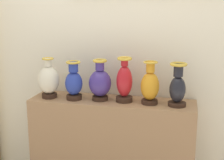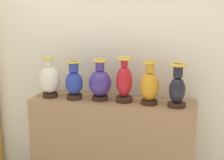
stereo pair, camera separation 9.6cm
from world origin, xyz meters
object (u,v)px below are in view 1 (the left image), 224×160
Objects in this scene: vase_ivory at (49,80)px; vase_amber at (150,86)px; vase_cobalt at (74,83)px; vase_onyx at (178,87)px; vase_indigo at (100,83)px; vase_crimson at (124,82)px.

vase_amber is (0.86, 0.02, -0.00)m from vase_ivory.
vase_cobalt is at bearing -178.20° from vase_amber.
vase_amber is 1.00× the size of vase_onyx.
vase_indigo is 1.00× the size of vase_onyx.
vase_ivory is at bearing -177.31° from vase_crimson.
vase_indigo is (0.22, 0.03, 0.00)m from vase_cobalt.
vase_amber is at bearing -3.81° from vase_crimson.
vase_indigo is at bearing 178.08° from vase_onyx.
vase_crimson reaches higher than vase_indigo.
vase_onyx is (0.43, -0.02, -0.01)m from vase_crimson.
vase_ivory is 1.00× the size of vase_amber.
vase_crimson is at bearing 176.19° from vase_amber.
vase_ivory is at bearing -176.40° from vase_indigo.
vase_amber is (0.41, -0.01, -0.00)m from vase_indigo.
vase_crimson is 1.07× the size of vase_amber.
vase_indigo is 0.21m from vase_crimson.
vase_ivory is 0.44m from vase_indigo.
vase_amber is at bearing -1.58° from vase_indigo.
vase_onyx reaches higher than vase_cobalt.
vase_crimson reaches higher than vase_cobalt.
vase_cobalt is 0.95× the size of vase_onyx.
vase_onyx is at bearing -3.18° from vase_crimson.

